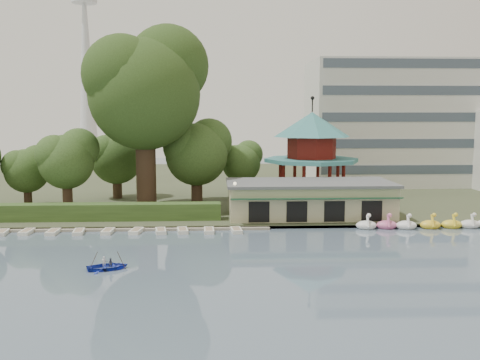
{
  "coord_description": "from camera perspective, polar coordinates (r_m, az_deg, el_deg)",
  "views": [
    {
      "loc": [
        -0.5,
        -37.1,
        11.73
      ],
      "look_at": [
        2.0,
        18.0,
        5.0
      ],
      "focal_mm": 40.0,
      "sensor_mm": 36.0,
      "label": 1
    }
  ],
  "objects": [
    {
      "name": "small_trees",
      "position": [
        69.78,
        -12.94,
        2.42
      ],
      "size": [
        39.39,
        16.82,
        10.9
      ],
      "color": "#3A281C",
      "rests_on": "shore"
    },
    {
      "name": "shore",
      "position": [
        89.84,
        -2.26,
        -0.42
      ],
      "size": [
        220.0,
        70.0,
        0.4
      ],
      "primitive_type": "cube",
      "color": "#424930",
      "rests_on": "ground"
    },
    {
      "name": "ground_plane",
      "position": [
        38.91,
        -1.77,
        -10.59
      ],
      "size": [
        220.0,
        220.0,
        0.0
      ],
      "primitive_type": "plane",
      "color": "slate",
      "rests_on": "ground"
    },
    {
      "name": "hedge",
      "position": [
        60.3,
        -16.5,
        -3.29
      ],
      "size": [
        30.0,
        2.0,
        1.8
      ],
      "primitive_type": "cube",
      "color": "#385523",
      "rests_on": "shore"
    },
    {
      "name": "office_building",
      "position": [
        92.29,
        18.55,
        5.36
      ],
      "size": [
        38.0,
        18.0,
        20.0
      ],
      "color": "silver",
      "rests_on": "shore"
    },
    {
      "name": "pavilion",
      "position": [
        70.35,
        7.66,
        3.44
      ],
      "size": [
        12.4,
        12.4,
        13.5
      ],
      "color": "tan",
      "rests_on": "shore"
    },
    {
      "name": "lamp_post",
      "position": [
        56.76,
        -0.55,
        -1.54
      ],
      "size": [
        0.36,
        0.36,
        4.28
      ],
      "color": "black",
      "rests_on": "shore"
    },
    {
      "name": "dock",
      "position": [
        56.7,
        -14.3,
        -5.08
      ],
      "size": [
        34.0,
        1.6,
        0.24
      ],
      "primitive_type": "cube",
      "color": "gray",
      "rests_on": "ground"
    },
    {
      "name": "boathouse",
      "position": [
        60.73,
        7.4,
        -1.97
      ],
      "size": [
        18.6,
        9.39,
        3.9
      ],
      "color": "tan",
      "rests_on": "shore"
    },
    {
      "name": "big_tree",
      "position": [
        65.94,
        -9.99,
        9.98
      ],
      "size": [
        14.7,
        13.69,
        22.35
      ],
      "color": "#3A281C",
      "rests_on": "shore"
    },
    {
      "name": "broadcast_tower",
      "position": [
        183.25,
        -16.14,
        13.67
      ],
      "size": [
        8.0,
        8.0,
        96.0
      ],
      "color": "silver",
      "rests_on": "ground"
    },
    {
      "name": "moored_rowboats",
      "position": [
        55.46,
        -15.35,
        -5.32
      ],
      "size": [
        29.76,
        2.75,
        0.36
      ],
      "color": "silver",
      "rests_on": "ground"
    },
    {
      "name": "swan_boats",
      "position": [
        60.34,
        22.12,
        -4.39
      ],
      "size": [
        22.36,
        2.08,
        1.92
      ],
      "color": "white",
      "rests_on": "ground"
    },
    {
      "name": "rowboat_with_passengers",
      "position": [
        42.51,
        -13.95,
        -8.64
      ],
      "size": [
        5.05,
        4.21,
        2.01
      ],
      "color": "#2135B3",
      "rests_on": "ground"
    },
    {
      "name": "embankment",
      "position": [
        55.62,
        -2.03,
        -5.06
      ],
      "size": [
        220.0,
        0.6,
        0.3
      ],
      "primitive_type": "cube",
      "color": "gray",
      "rests_on": "ground"
    }
  ]
}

